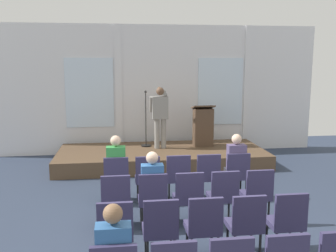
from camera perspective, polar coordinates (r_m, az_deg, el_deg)
ground_plane at (r=6.16m, az=3.68°, el=-16.18°), size 14.65×14.65×0.00m
rear_partition at (r=11.15m, az=-1.68°, el=5.55°), size 9.76×0.14×3.79m
stage_platform at (r=10.04m, az=-0.97°, el=-4.72°), size 5.47×2.22×0.39m
speaker at (r=10.03m, az=-1.23°, el=2.00°), size 0.52×0.69×1.66m
mic_stand at (r=10.37m, az=-3.39°, el=-1.28°), size 0.28×0.28×1.55m
lectern at (r=10.43m, az=5.38°, el=-0.03°), size 0.60×0.48×1.16m
chair_r0_c0 at (r=7.24m, az=-7.91°, el=-7.72°), size 0.46×0.44×0.94m
audience_r0_c0 at (r=7.26m, az=-7.94°, el=-6.00°), size 0.36×0.39×1.33m
chair_r0_c1 at (r=7.25m, az=-3.18°, el=-7.60°), size 0.46×0.44×0.94m
chair_r0_c2 at (r=7.32m, az=1.49°, el=-7.43°), size 0.46×0.44×0.94m
chair_r0_c3 at (r=7.43m, az=6.05°, el=-7.22°), size 0.46×0.44×0.94m
chair_r0_c4 at (r=7.59m, az=10.43°, el=-6.97°), size 0.46×0.44×0.94m
audience_r0_c4 at (r=7.61m, az=10.29°, el=-5.44°), size 0.36×0.39×1.30m
chair_r1_c0 at (r=6.16m, az=-7.97°, el=-10.86°), size 0.46×0.44×0.94m
chair_r1_c1 at (r=6.18m, az=-2.37°, el=-10.71°), size 0.46×0.44×0.94m
audience_r1_c1 at (r=6.20m, az=-2.45°, el=-8.93°), size 0.36×0.39×1.27m
chair_r1_c2 at (r=6.25m, az=3.14°, el=-10.45°), size 0.46×0.44×0.94m
chair_r1_c3 at (r=6.38m, az=8.45°, el=-10.12°), size 0.46×0.44×0.94m
chair_r1_c4 at (r=6.57m, az=13.51°, el=-9.73°), size 0.46×0.44×0.94m
chair_r2_c0 at (r=5.11m, az=-8.06°, el=-15.32°), size 0.46×0.44×0.94m
chair_r2_c1 at (r=5.13m, az=-1.19°, el=-15.10°), size 0.46×0.44×0.94m
chair_r2_c2 at (r=5.22m, az=5.50°, el=-14.68°), size 0.46×0.44×0.94m
chair_r2_c3 at (r=5.38m, az=11.86°, el=-14.10°), size 0.46×0.44×0.94m
chair_r2_c4 at (r=5.59m, az=17.76°, el=-13.42°), size 0.46×0.44×0.94m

